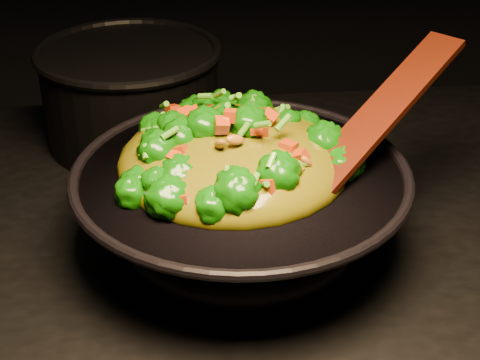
{
  "coord_description": "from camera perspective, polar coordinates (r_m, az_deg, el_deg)",
  "views": [
    {
      "loc": [
        -0.03,
        -0.64,
        1.39
      ],
      "look_at": [
        0.05,
        0.05,
        0.98
      ],
      "focal_mm": 55.0,
      "sensor_mm": 36.0,
      "label": 1
    }
  ],
  "objects": [
    {
      "name": "stir_fry",
      "position": [
        0.77,
        -0.56,
        3.87
      ],
      "size": [
        0.26,
        0.26,
        0.09
      ],
      "primitive_type": null,
      "rotation": [
        0.0,
        0.0,
        0.05
      ],
      "color": "#105806",
      "rests_on": "wok"
    },
    {
      "name": "spatula",
      "position": [
        0.8,
        10.48,
        4.67
      ],
      "size": [
        0.24,
        0.21,
        0.12
      ],
      "primitive_type": "cube",
      "rotation": [
        0.0,
        -0.38,
        0.7
      ],
      "color": "#381107",
      "rests_on": "wok"
    },
    {
      "name": "back_pot",
      "position": [
        1.05,
        -8.42,
        6.61
      ],
      "size": [
        0.29,
        0.29,
        0.14
      ],
      "primitive_type": "cylinder",
      "rotation": [
        0.0,
        0.0,
        0.22
      ],
      "color": "black",
      "rests_on": "stovetop"
    },
    {
      "name": "wok",
      "position": [
        0.81,
        0.08,
        -2.46
      ],
      "size": [
        0.42,
        0.42,
        0.1
      ],
      "primitive_type": null,
      "rotation": [
        0.0,
        0.0,
        0.22
      ],
      "color": "black",
      "rests_on": "stovetop"
    }
  ]
}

